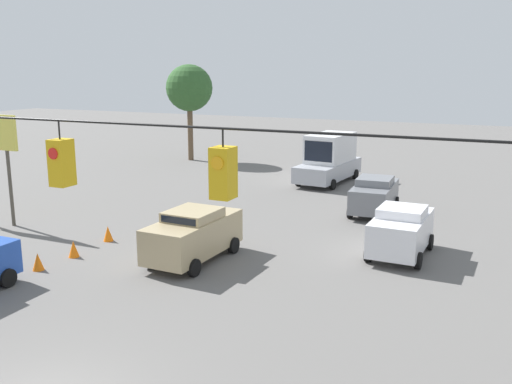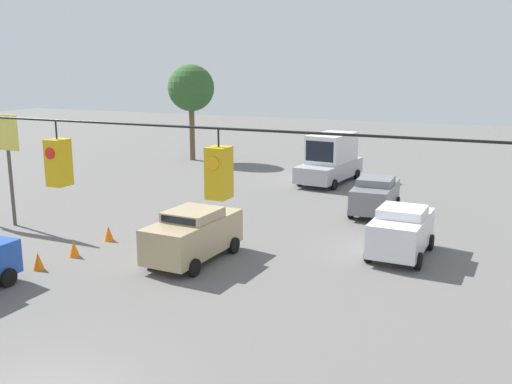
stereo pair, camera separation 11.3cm
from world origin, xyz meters
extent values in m
cube|color=gold|center=(-4.80, 0.28, 5.66)|extent=(0.32, 0.36, 0.80)
cylinder|color=black|center=(-4.80, 0.28, 6.20)|extent=(0.03, 0.03, 0.28)
cylinder|color=orange|center=(-4.80, 0.47, 5.84)|extent=(0.20, 0.02, 0.20)
cube|color=gold|center=(-1.60, 0.28, 5.60)|extent=(0.32, 0.36, 0.83)
cylinder|color=black|center=(-1.60, 0.28, 6.18)|extent=(0.03, 0.03, 0.33)
cylinder|color=red|center=(-1.60, 0.47, 5.79)|extent=(0.20, 0.02, 0.20)
cube|color=slate|center=(-2.70, -20.09, 0.90)|extent=(1.99, 4.35, 1.16)
cube|color=slate|center=(-2.70, -20.09, 1.66)|extent=(1.74, 1.95, 0.36)
cube|color=black|center=(-2.66, -21.04, 1.66)|extent=(1.44, 0.08, 0.25)
cylinder|color=black|center=(-3.54, -21.52, 0.32)|extent=(0.25, 0.65, 0.64)
cylinder|color=black|center=(-1.74, -21.44, 0.32)|extent=(0.25, 0.65, 0.64)
cylinder|color=black|center=(-3.66, -18.74, 0.32)|extent=(0.25, 0.65, 0.64)
cylinder|color=black|center=(-1.87, -18.66, 0.32)|extent=(0.25, 0.65, 0.64)
cylinder|color=black|center=(6.26, -5.15, 0.32)|extent=(0.22, 0.64, 0.64)
cube|color=tan|center=(1.93, -10.08, 0.98)|extent=(2.04, 4.52, 1.31)
cube|color=tan|center=(1.93, -10.08, 1.81)|extent=(1.79, 2.03, 0.36)
cube|color=black|center=(1.97, -9.09, 1.81)|extent=(1.49, 0.08, 0.25)
cylinder|color=black|center=(2.92, -8.67, 0.32)|extent=(0.25, 0.65, 0.64)
cylinder|color=black|center=(1.06, -8.60, 0.32)|extent=(0.25, 0.65, 0.64)
cylinder|color=black|center=(2.81, -11.57, 0.32)|extent=(0.25, 0.65, 0.64)
cylinder|color=black|center=(0.94, -11.49, 0.32)|extent=(0.25, 0.65, 0.64)
cube|color=silver|center=(-5.15, -13.92, 0.96)|extent=(1.96, 3.97, 1.27)
cube|color=silver|center=(-5.15, -13.92, 1.77)|extent=(1.75, 1.77, 0.36)
cube|color=black|center=(-5.18, -14.79, 1.77)|extent=(1.48, 0.06, 0.25)
cylinder|color=black|center=(-6.11, -15.17, 0.32)|extent=(0.24, 0.65, 0.64)
cylinder|color=black|center=(-4.27, -15.22, 0.32)|extent=(0.24, 0.65, 0.64)
cylinder|color=black|center=(-6.04, -12.62, 0.32)|extent=(0.24, 0.65, 0.64)
cylinder|color=black|center=(-4.19, -12.68, 0.32)|extent=(0.24, 0.65, 0.64)
cube|color=#A8AAB2|center=(1.79, -26.75, 0.82)|extent=(2.86, 6.22, 1.00)
cube|color=silver|center=(1.76, -27.05, 2.21)|extent=(2.47, 4.04, 1.78)
cube|color=black|center=(1.95, -25.12, 2.21)|extent=(1.82, 0.20, 1.24)
cylinder|color=black|center=(3.11, -24.91, 0.32)|extent=(0.28, 0.66, 0.64)
cylinder|color=black|center=(0.84, -24.69, 0.32)|extent=(0.28, 0.66, 0.64)
cylinder|color=black|center=(2.73, -28.81, 0.32)|extent=(0.28, 0.66, 0.64)
cylinder|color=black|center=(0.46, -28.58, 0.32)|extent=(0.28, 0.66, 0.64)
cone|color=orange|center=(6.56, -6.80, 0.32)|extent=(0.42, 0.42, 0.65)
cone|color=orange|center=(6.39, -8.48, 0.32)|extent=(0.42, 0.42, 0.65)
cone|color=orange|center=(6.52, -10.73, 0.32)|extent=(0.42, 0.42, 0.65)
cylinder|color=#4C473D|center=(12.11, -10.88, 1.77)|extent=(0.16, 0.16, 3.53)
cylinder|color=brown|center=(14.45, -30.96, 2.33)|extent=(0.42, 0.42, 4.67)
sphere|color=#2D5628|center=(14.45, -30.96, 5.66)|extent=(3.62, 3.62, 3.62)
camera|label=1|loc=(-8.78, 7.87, 7.24)|focal=40.00mm
camera|label=2|loc=(-8.88, 7.82, 7.24)|focal=40.00mm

